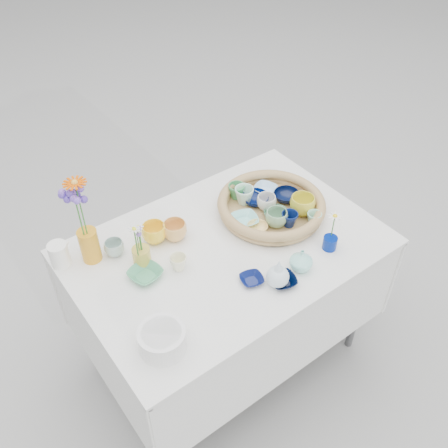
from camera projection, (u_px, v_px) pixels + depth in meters
ground at (226, 352)px, 2.57m from camera, size 80.00×80.00×0.00m
display_table at (226, 352)px, 2.57m from camera, size 1.26×0.86×0.77m
wicker_tray at (271, 206)px, 2.18m from camera, size 0.47×0.47×0.08m
tray_ceramic_0 at (256, 199)px, 2.23m from camera, size 0.14×0.14×0.04m
tray_ceramic_1 at (286, 196)px, 2.24m from camera, size 0.15×0.15×0.04m
tray_ceramic_2 at (302, 205)px, 2.16m from camera, size 0.14×0.14×0.09m
tray_ceramic_3 at (276, 215)px, 2.15m from camera, size 0.11×0.11×0.03m
tray_ceramic_4 at (277, 218)px, 2.10m from camera, size 0.12×0.12×0.07m
tray_ceramic_5 at (245, 220)px, 2.13m from camera, size 0.14×0.14×0.03m
tray_ceramic_6 at (244, 196)px, 2.21m from camera, size 0.11×0.11×0.08m
tray_ceramic_7 at (266, 202)px, 2.18m from camera, size 0.11×0.11×0.07m
tray_ceramic_8 at (265, 189)px, 2.29m from camera, size 0.13×0.13×0.02m
tray_ceramic_9 at (289, 219)px, 2.10m from camera, size 0.07×0.07×0.07m
tray_ceramic_10 at (257, 228)px, 2.09m from camera, size 0.11×0.11×0.03m
tray_ceramic_11 at (314, 219)px, 2.11m from camera, size 0.07×0.07×0.06m
tray_ceramic_12 at (236, 191)px, 2.24m from camera, size 0.10×0.10×0.07m
loose_ceramic_0 at (154, 233)px, 2.05m from camera, size 0.11×0.11×0.08m
loose_ceramic_1 at (175, 231)px, 2.06m from camera, size 0.11×0.11×0.08m
loose_ceramic_2 at (145, 274)px, 1.92m from camera, size 0.15×0.15×0.03m
loose_ceramic_3 at (178, 263)px, 1.94m from camera, size 0.08×0.08×0.06m
loose_ceramic_4 at (252, 280)px, 1.90m from camera, size 0.11×0.11×0.02m
loose_ceramic_5 at (114, 248)px, 2.00m from camera, size 0.10×0.10×0.06m
loose_ceramic_6 at (283, 281)px, 1.90m from camera, size 0.13×0.13×0.03m
fluted_bowl at (162, 340)px, 1.66m from camera, size 0.18×0.18×0.08m
bud_vase_paleblue at (278, 273)px, 1.85m from camera, size 0.10×0.10×0.13m
bud_vase_seafoam at (301, 260)px, 1.93m from camera, size 0.12×0.12×0.09m
bud_vase_cobalt at (330, 243)px, 2.03m from camera, size 0.07×0.07×0.06m
single_daisy at (333, 226)px, 1.99m from camera, size 0.08×0.08×0.12m
tall_vase_yellow at (90, 245)px, 1.95m from camera, size 0.09×0.09×0.15m
gerbera at (81, 209)px, 1.82m from camera, size 0.12×0.12×0.26m
hydrangea at (79, 217)px, 1.83m from camera, size 0.09×0.09×0.25m
white_pitcher at (59, 255)px, 1.94m from camera, size 0.11×0.08×0.10m
daisy_cup at (142, 256)px, 1.96m from camera, size 0.08×0.08×0.08m
daisy_posy at (138, 239)px, 1.88m from camera, size 0.09×0.09×0.13m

